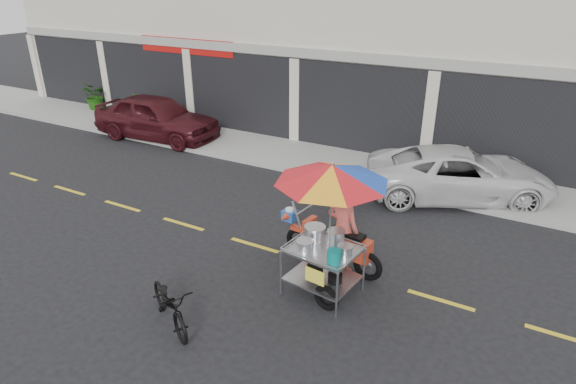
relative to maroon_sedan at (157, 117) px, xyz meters
The scene contains 10 objects.
ground 10.19m from the maroon_sedan, 27.10° to the right, with size 90.00×90.00×0.00m, color black.
sidewalk 9.12m from the maroon_sedan, ahead, with size 45.00×3.00×0.15m, color gray.
shophouse_block 13.72m from the maroon_sedan, 26.67° to the left, with size 36.00×8.11×10.40m.
centerline 10.19m from the maroon_sedan, 27.10° to the right, with size 42.00×0.10×0.01m, color gold.
maroon_sedan is the anchor object (origin of this frame).
white_pickup 10.37m from the maroon_sedan, ahead, with size 2.18×4.73×1.31m, color silver.
plant_tall 4.94m from the maroon_sedan, 163.51° to the left, with size 1.03×0.89×1.14m, color #17440C.
plant_short 2.69m from the maroon_sedan, 152.04° to the left, with size 0.53×0.53×0.95m, color #17440C.
near_bicycle 10.40m from the maroon_sedan, 46.03° to the right, with size 0.54×1.56×0.82m, color black.
food_vendor_rig 10.43m from the maroon_sedan, 29.31° to the right, with size 2.57×2.27×2.59m.
Camera 1 is at (3.03, -7.57, 5.40)m, focal length 30.00 mm.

